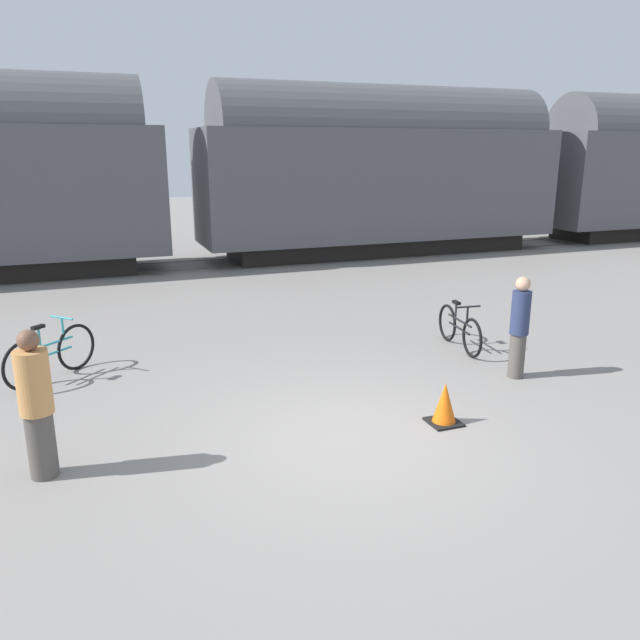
{
  "coord_description": "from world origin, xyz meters",
  "views": [
    {
      "loc": [
        -2.8,
        -6.38,
        3.42
      ],
      "look_at": [
        0.18,
        1.46,
        1.1
      ],
      "focal_mm": 35.0,
      "sensor_mm": 36.0,
      "label": 1
    }
  ],
  "objects_px": {
    "person_in_tan": "(37,405)",
    "bicycle_black": "(459,329)",
    "bicycle_teal": "(51,355)",
    "traffic_cone": "(445,405)",
    "person_in_navy": "(519,327)",
    "freight_train": "(180,169)"
  },
  "relations": [
    {
      "from": "person_in_tan",
      "to": "bicycle_black",
      "type": "bearing_deg",
      "value": 82.4
    },
    {
      "from": "bicycle_teal",
      "to": "traffic_cone",
      "type": "xyz_separation_m",
      "value": [
        4.74,
        -3.51,
        -0.14
      ]
    },
    {
      "from": "bicycle_teal",
      "to": "person_in_navy",
      "type": "xyz_separation_m",
      "value": [
        6.67,
        -2.44,
        0.42
      ]
    },
    {
      "from": "bicycle_black",
      "to": "person_in_navy",
      "type": "height_order",
      "value": "person_in_navy"
    },
    {
      "from": "freight_train",
      "to": "person_in_tan",
      "type": "xyz_separation_m",
      "value": [
        -3.43,
        -12.09,
        -2.01
      ]
    },
    {
      "from": "traffic_cone",
      "to": "bicycle_black",
      "type": "bearing_deg",
      "value": 53.9
    },
    {
      "from": "freight_train",
      "to": "bicycle_teal",
      "type": "xyz_separation_m",
      "value": [
        -3.43,
        -8.96,
        -2.44
      ]
    },
    {
      "from": "bicycle_teal",
      "to": "traffic_cone",
      "type": "height_order",
      "value": "bicycle_teal"
    },
    {
      "from": "bicycle_teal",
      "to": "traffic_cone",
      "type": "relative_size",
      "value": 2.34
    },
    {
      "from": "freight_train",
      "to": "traffic_cone",
      "type": "bearing_deg",
      "value": -83.99
    },
    {
      "from": "person_in_navy",
      "to": "traffic_cone",
      "type": "height_order",
      "value": "person_in_navy"
    },
    {
      "from": "person_in_tan",
      "to": "traffic_cone",
      "type": "height_order",
      "value": "person_in_tan"
    },
    {
      "from": "freight_train",
      "to": "traffic_cone",
      "type": "distance_m",
      "value": 12.8
    },
    {
      "from": "bicycle_black",
      "to": "traffic_cone",
      "type": "distance_m",
      "value": 3.22
    },
    {
      "from": "bicycle_teal",
      "to": "person_in_tan",
      "type": "distance_m",
      "value": 3.16
    },
    {
      "from": "person_in_tan",
      "to": "person_in_navy",
      "type": "distance_m",
      "value": 6.71
    },
    {
      "from": "freight_train",
      "to": "bicycle_teal",
      "type": "bearing_deg",
      "value": -110.94
    },
    {
      "from": "traffic_cone",
      "to": "bicycle_teal",
      "type": "bearing_deg",
      "value": 143.49
    },
    {
      "from": "person_in_navy",
      "to": "person_in_tan",
      "type": "bearing_deg",
      "value": 47.1
    },
    {
      "from": "bicycle_black",
      "to": "bicycle_teal",
      "type": "bearing_deg",
      "value": 172.21
    },
    {
      "from": "bicycle_black",
      "to": "person_in_navy",
      "type": "bearing_deg",
      "value": -88.74
    },
    {
      "from": "bicycle_teal",
      "to": "person_in_tan",
      "type": "bearing_deg",
      "value": -89.96
    }
  ]
}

